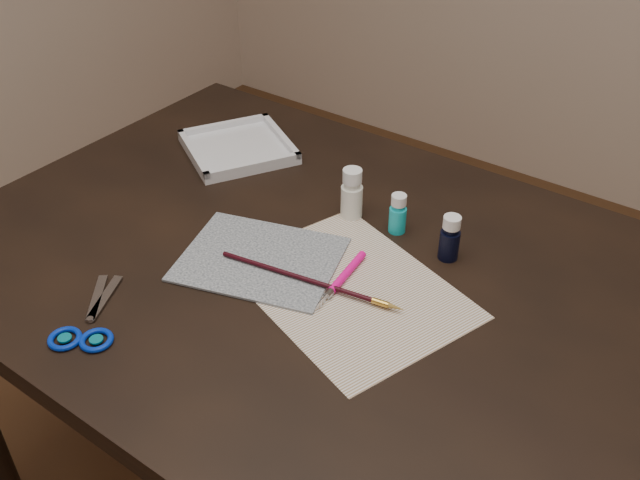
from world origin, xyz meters
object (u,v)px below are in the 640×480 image
Objects in this scene: canvas at (260,259)px; paper at (349,289)px; paint_bottle_cyan at (398,213)px; palette_tray at (238,147)px; scissors at (89,312)px; paint_bottle_white at (352,193)px; paint_bottle_navy at (450,238)px.

paper is at bearing 8.71° from canvas.
paint_bottle_cyan is 0.42m from palette_tray.
palette_tray is at bearing 172.81° from paint_bottle_cyan.
scissors is (-0.13, -0.26, 0.00)m from canvas.
palette_tray is (-0.33, 0.06, -0.04)m from paint_bottle_white.
paint_bottle_cyan is at bearing 171.28° from paint_bottle_navy.
scissors is 0.94× the size of palette_tray.
canvas is 1.26× the size of palette_tray.
paint_bottle_navy reaches higher than paint_bottle_cyan.
paper is 0.22m from paint_bottle_white.
paper is 1.89× the size of scissors.
palette_tray reaches higher than canvas.
paint_bottle_navy reaches higher than scissors.
paint_bottle_white is 0.20m from paint_bottle_navy.
scissors is at bearing -116.10° from canvas.
paint_bottle_cyan is at bearing -7.19° from palette_tray.
palette_tray is (-0.28, 0.26, 0.01)m from canvas.
canvas is 0.26m from paint_bottle_cyan.
paint_bottle_cyan is 0.36× the size of palette_tray.
paint_bottle_navy is 0.54m from palette_tray.
canvas is 0.29m from scissors.
paint_bottle_white is at bearing -60.02° from scissors.
paper is at bearing -56.99° from paint_bottle_white.
paint_bottle_cyan is at bearing 4.47° from paint_bottle_white.
canvas is (-0.16, -0.03, 0.00)m from paper.
palette_tray reaches higher than paper.
paint_bottle_cyan is 0.54m from scissors.
paint_bottle_white is 0.09m from paint_bottle_cyan.
palette_tray is at bearing 136.61° from canvas.
paper is 0.17m from canvas.
paint_bottle_cyan reaches higher than paper.
paper is 4.89× the size of paint_bottle_cyan.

